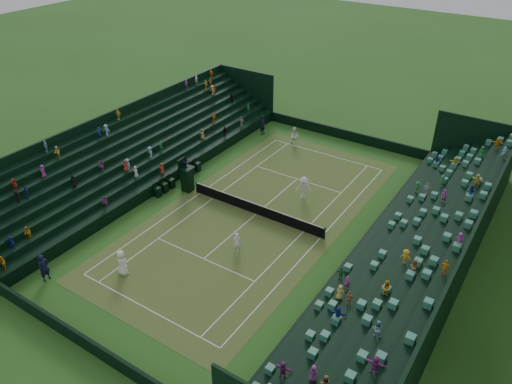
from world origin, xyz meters
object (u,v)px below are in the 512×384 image
umpire_chair (187,176)px  player_far_east (304,188)px  player_near_east (237,243)px  player_far_west (294,136)px  tennis_net (256,209)px  player_near_west (122,263)px

umpire_chair → player_far_east: bearing=26.1°
umpire_chair → player_near_east: bearing=-28.6°
player_far_west → player_far_east: 9.62m
umpire_chair → player_far_east: (8.50, 4.16, -0.40)m
tennis_net → player_far_west: 12.52m
tennis_net → umpire_chair: (-6.62, -0.13, 0.83)m
player_near_east → player_far_east: 8.57m
umpire_chair → player_far_west: (3.14, 12.15, -0.45)m
tennis_net → player_near_west: 10.95m
player_near_west → player_far_east: player_far_east is taller
tennis_net → player_near_east: 4.76m
player_far_west → player_far_east: player_far_east is taller
player_near_west → player_near_east: size_ratio=1.14×
tennis_net → player_near_west: size_ratio=6.40×
player_far_west → umpire_chair: bearing=-105.1°
player_near_west → player_far_west: 22.43m
tennis_net → umpire_chair: size_ratio=3.68×
player_far_west → player_near_east: bearing=-74.0°
umpire_chair → player_near_west: bearing=-72.5°
tennis_net → player_far_west: (-3.48, 12.02, 0.38)m
player_near_east → player_far_west: player_far_west is taller
player_near_east → player_far_west: 17.27m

